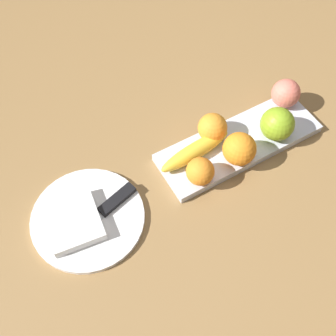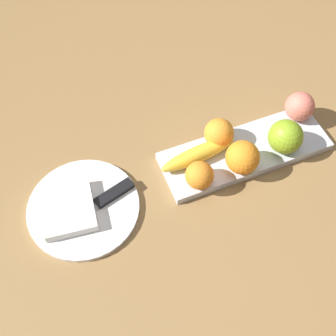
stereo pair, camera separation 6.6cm
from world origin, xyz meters
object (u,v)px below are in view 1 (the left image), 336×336
(apple, at_px, (277,124))
(orange_near_apple, at_px, (239,149))
(fruit_tray, at_px, (240,142))
(orange_near_banana, at_px, (212,128))
(orange_center, at_px, (200,171))
(dinner_plate, at_px, (88,218))
(folded_napkin, at_px, (73,221))
(knife, at_px, (112,204))
(peach, at_px, (286,93))
(banana, at_px, (195,151))

(apple, height_order, orange_near_apple, apple)
(orange_near_apple, bearing_deg, apple, -173.46)
(fruit_tray, xyz_separation_m, apple, (-0.08, 0.03, 0.05))
(fruit_tray, distance_m, orange_near_apple, 0.07)
(orange_near_apple, distance_m, orange_near_banana, 0.08)
(fruit_tray, xyz_separation_m, orange_center, (0.14, 0.04, 0.04))
(dinner_plate, xyz_separation_m, folded_napkin, (0.03, 0.00, 0.02))
(folded_napkin, bearing_deg, apple, 177.03)
(knife, bearing_deg, dinner_plate, -16.29)
(peach, bearing_deg, orange_near_apple, 22.58)
(fruit_tray, height_order, orange_near_banana, orange_near_banana)
(fruit_tray, bearing_deg, knife, 0.12)
(orange_center, distance_m, dinner_plate, 0.26)
(peach, xyz_separation_m, knife, (0.48, 0.04, -0.04))
(banana, distance_m, orange_near_banana, 0.07)
(folded_napkin, distance_m, knife, 0.09)
(fruit_tray, distance_m, dinner_plate, 0.39)
(apple, bearing_deg, dinner_plate, -3.16)
(apple, relative_size, orange_near_apple, 1.04)
(banana, distance_m, peach, 0.27)
(orange_near_banana, height_order, orange_center, orange_near_banana)
(banana, height_order, folded_napkin, banana)
(dinner_plate, bearing_deg, fruit_tray, 180.00)
(orange_near_banana, height_order, folded_napkin, orange_near_banana)
(orange_near_apple, relative_size, orange_near_banana, 1.11)
(orange_center, height_order, dinner_plate, orange_center)
(apple, relative_size, folded_napkin, 0.65)
(apple, xyz_separation_m, orange_center, (0.21, 0.02, -0.01))
(orange_center, xyz_separation_m, peach, (-0.29, -0.08, 0.00))
(orange_near_banana, bearing_deg, banana, 23.24)
(fruit_tray, relative_size, peach, 5.68)
(banana, relative_size, folded_napkin, 1.52)
(fruit_tray, xyz_separation_m, orange_near_banana, (0.05, -0.04, 0.04))
(banana, height_order, orange_near_banana, orange_near_banana)
(banana, distance_m, folded_napkin, 0.30)
(apple, height_order, folded_napkin, apple)
(knife, bearing_deg, orange_near_apple, 157.08)
(peach, height_order, knife, peach)
(orange_near_apple, distance_m, knife, 0.30)
(folded_napkin, bearing_deg, dinner_plate, -180.00)
(orange_center, bearing_deg, orange_near_apple, -178.24)
(fruit_tray, xyz_separation_m, orange_near_apple, (0.04, 0.04, 0.05))
(orange_near_banana, distance_m, knife, 0.28)
(folded_napkin, bearing_deg, knife, 179.54)
(dinner_plate, bearing_deg, orange_center, 170.48)
(folded_napkin, bearing_deg, fruit_tray, -180.00)
(fruit_tray, bearing_deg, orange_near_banana, -37.57)
(fruit_tray, relative_size, banana, 2.13)
(dinner_plate, height_order, knife, knife)
(dinner_plate, bearing_deg, apple, 176.84)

